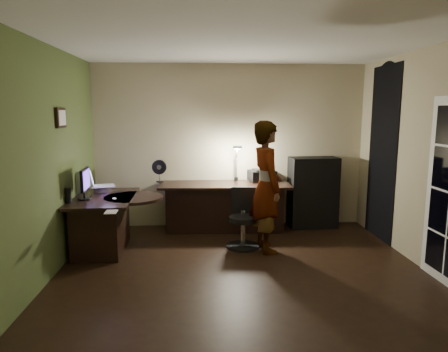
{
  "coord_description": "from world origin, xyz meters",
  "views": [
    {
      "loc": [
        -0.49,
        -4.66,
        1.93
      ],
      "look_at": [
        -0.15,
        1.05,
        1.0
      ],
      "focal_mm": 32.0,
      "sensor_mm": 36.0,
      "label": 1
    }
  ],
  "objects": [
    {
      "name": "wall_right",
      "position": [
        2.25,
        0.0,
        1.35
      ],
      "size": [
        0.01,
        4.0,
        2.7
      ],
      "primitive_type": "cube",
      "color": "tan",
      "rests_on": "floor"
    },
    {
      "name": "green_wall_overlay",
      "position": [
        -2.24,
        0.0,
        1.35
      ],
      "size": [
        0.0,
        4.0,
        2.7
      ],
      "primitive_type": "cube",
      "color": "#485B2B",
      "rests_on": "floor"
    },
    {
      "name": "arched_doorway",
      "position": [
        2.24,
        1.15,
        1.3
      ],
      "size": [
        0.01,
        0.9,
        2.6
      ],
      "primitive_type": "cube",
      "color": "black",
      "rests_on": "floor"
    },
    {
      "name": "headphones",
      "position": [
        0.51,
        1.94,
        0.85
      ],
      "size": [
        0.23,
        0.15,
        0.1
      ],
      "primitive_type": "cube",
      "rotation": [
        0.0,
        0.0,
        0.34
      ],
      "color": "navy",
      "rests_on": "desk_right"
    },
    {
      "name": "desk_right",
      "position": [
        -0.1,
        1.63,
        0.39
      ],
      "size": [
        2.11,
        0.81,
        0.78
      ],
      "primitive_type": "cube",
      "rotation": [
        0.0,
        0.0,
        -0.04
      ],
      "color": "black",
      "rests_on": "floor"
    },
    {
      "name": "pen",
      "position": [
        -2.01,
        0.87,
        0.77
      ],
      "size": [
        0.01,
        0.13,
        0.01
      ],
      "primitive_type": "cube",
      "rotation": [
        0.0,
        0.0,
        0.05
      ],
      "color": "black",
      "rests_on": "desk_left"
    },
    {
      "name": "laptop",
      "position": [
        -1.91,
        1.13,
        0.97
      ],
      "size": [
        0.42,
        0.4,
        0.23
      ],
      "primitive_type": "cube",
      "rotation": [
        0.0,
        0.0,
        0.29
      ],
      "color": "silver",
      "rests_on": "laptop_stand"
    },
    {
      "name": "printer",
      "position": [
        0.53,
        1.81,
        0.89
      ],
      "size": [
        0.47,
        0.4,
        0.19
      ],
      "primitive_type": "cube",
      "rotation": [
        0.0,
        0.0,
        0.18
      ],
      "color": "black",
      "rests_on": "desk_right"
    },
    {
      "name": "phone",
      "position": [
        -1.68,
        1.13,
        0.77
      ],
      "size": [
        0.08,
        0.13,
        0.01
      ],
      "primitive_type": "cube",
      "rotation": [
        0.0,
        0.0,
        -0.09
      ],
      "color": "black",
      "rests_on": "desk_left"
    },
    {
      "name": "mouse",
      "position": [
        -1.64,
        0.61,
        0.78
      ],
      "size": [
        0.06,
        0.08,
        0.03
      ],
      "primitive_type": "ellipsoid",
      "rotation": [
        0.0,
        0.0,
        0.07
      ],
      "color": "silver",
      "rests_on": "desk_left"
    },
    {
      "name": "notepad",
      "position": [
        -1.54,
        -0.07,
        0.77
      ],
      "size": [
        0.14,
        0.19,
        0.01
      ],
      "primitive_type": "cube",
      "rotation": [
        0.0,
        0.0,
        0.03
      ],
      "color": "silver",
      "rests_on": "desk_left"
    },
    {
      "name": "wall_left",
      "position": [
        -2.25,
        0.0,
        1.35
      ],
      "size": [
        0.01,
        4.0,
        2.7
      ],
      "primitive_type": "cube",
      "color": "tan",
      "rests_on": "floor"
    },
    {
      "name": "desk_lamp",
      "position": [
        0.1,
        1.83,
        1.11
      ],
      "size": [
        0.23,
        0.32,
        0.62
      ],
      "primitive_type": "cube",
      "rotation": [
        0.0,
        0.0,
        -0.33
      ],
      "color": "black",
      "rests_on": "desk_right"
    },
    {
      "name": "monitor",
      "position": [
        -2.05,
        0.67,
        0.91
      ],
      "size": [
        0.13,
        0.46,
        0.3
      ],
      "primitive_type": "cube",
      "rotation": [
        0.0,
        0.0,
        0.08
      ],
      "color": "black",
      "rests_on": "desk_left"
    },
    {
      "name": "desk_left",
      "position": [
        -1.83,
        0.83,
        0.38
      ],
      "size": [
        0.84,
        1.34,
        0.76
      ],
      "primitive_type": "cube",
      "rotation": [
        0.0,
        0.0,
        0.03
      ],
      "color": "black",
      "rests_on": "floor"
    },
    {
      "name": "office_chair",
      "position": [
        0.11,
        0.81,
        0.42
      ],
      "size": [
        0.52,
        0.52,
        0.85
      ],
      "primitive_type": "cube",
      "rotation": [
        0.0,
        0.0,
        -0.11
      ],
      "color": "black",
      "rests_on": "floor"
    },
    {
      "name": "cabinet",
      "position": [
        1.39,
        1.78,
        0.59
      ],
      "size": [
        0.81,
        0.44,
        1.18
      ],
      "primitive_type": "cube",
      "rotation": [
        0.0,
        0.0,
        0.07
      ],
      "color": "black",
      "rests_on": "floor"
    },
    {
      "name": "desk_fan",
      "position": [
        -1.15,
        1.77,
        0.98
      ],
      "size": [
        0.25,
        0.15,
        0.36
      ],
      "primitive_type": "cube",
      "rotation": [
        0.0,
        0.0,
        -0.1
      ],
      "color": "black",
      "rests_on": "desk_right"
    },
    {
      "name": "floor",
      "position": [
        0.0,
        0.0,
        -0.01
      ],
      "size": [
        4.5,
        4.0,
        0.01
      ],
      "primitive_type": "cube",
      "color": "black",
      "rests_on": "ground"
    },
    {
      "name": "ceiling",
      "position": [
        0.0,
        0.0,
        2.71
      ],
      "size": [
        4.5,
        4.0,
        0.01
      ],
      "primitive_type": "cube",
      "color": "silver",
      "rests_on": "floor"
    },
    {
      "name": "wall_back",
      "position": [
        0.0,
        2.0,
        1.35
      ],
      "size": [
        4.5,
        0.01,
        2.7
      ],
      "primitive_type": "cube",
      "color": "tan",
      "rests_on": "floor"
    },
    {
      "name": "wall_front",
      "position": [
        0.0,
        -2.0,
        1.35
      ],
      "size": [
        4.5,
        0.01,
        2.7
      ],
      "primitive_type": "cube",
      "color": "tan",
      "rests_on": "floor"
    },
    {
      "name": "laptop_stand",
      "position": [
        -1.91,
        1.13,
        0.81
      ],
      "size": [
        0.23,
        0.2,
        0.09
      ],
      "primitive_type": "cube",
      "rotation": [
        0.0,
        0.0,
        -0.06
      ],
      "color": "silver",
      "rests_on": "desk_left"
    },
    {
      "name": "speaker",
      "position": [
        -2.19,
        0.47,
        0.86
      ],
      "size": [
        0.09,
        0.09,
        0.19
      ],
      "primitive_type": "cylinder",
      "rotation": [
        0.0,
        0.0,
        -0.26
      ],
      "color": "black",
      "rests_on": "desk_left"
    },
    {
      "name": "person",
      "position": [
        0.41,
        0.67,
        0.9
      ],
      "size": [
        0.53,
        0.71,
        1.81
      ],
      "primitive_type": "imported",
      "rotation": [
        0.0,
        0.0,
        1.74
      ],
      "color": "#D8A88C",
      "rests_on": "floor"
    },
    {
      "name": "framed_picture",
      "position": [
        -2.22,
        0.45,
        1.85
      ],
      "size": [
        0.04,
        0.3,
        0.25
      ],
      "primitive_type": "cube",
      "color": "black",
      "rests_on": "wall_left"
    }
  ]
}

